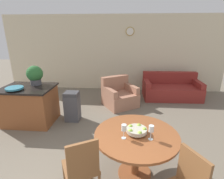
{
  "coord_description": "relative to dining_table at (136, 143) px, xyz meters",
  "views": [
    {
      "loc": [
        0.52,
        -1.07,
        2.14
      ],
      "look_at": [
        0.22,
        2.51,
        0.93
      ],
      "focal_mm": 28.0,
      "sensor_mm": 36.0,
      "label": 1
    }
  ],
  "objects": [
    {
      "name": "fruit_bowl",
      "position": [
        0.0,
        0.0,
        0.22
      ],
      "size": [
        0.29,
        0.29,
        0.11
      ],
      "color": "#B7B29E",
      "rests_on": "dining_table"
    },
    {
      "name": "wall_back",
      "position": [
        -0.68,
        4.25,
        0.78
      ],
      "size": [
        8.0,
        0.09,
        2.7
      ],
      "color": "beige",
      "rests_on": "ground_plane"
    },
    {
      "name": "teal_bowl",
      "position": [
        -2.62,
        1.26,
        0.37
      ],
      "size": [
        0.37,
        0.37,
        0.06
      ],
      "color": "teal",
      "rests_on": "kitchen_island"
    },
    {
      "name": "dining_table",
      "position": [
        0.0,
        0.0,
        0.0
      ],
      "size": [
        1.22,
        1.22,
        0.73
      ],
      "color": "brown",
      "rests_on": "ground_plane"
    },
    {
      "name": "wine_glass_right",
      "position": [
        0.18,
        -0.12,
        0.32
      ],
      "size": [
        0.07,
        0.07,
        0.21
      ],
      "color": "silver",
      "rests_on": "dining_table"
    },
    {
      "name": "trash_bin",
      "position": [
        -1.48,
        1.66,
        -0.2
      ],
      "size": [
        0.35,
        0.32,
        0.74
      ],
      "color": "#47474C",
      "rests_on": "ground_plane"
    },
    {
      "name": "wine_glass_left",
      "position": [
        -0.18,
        -0.13,
        0.32
      ],
      "size": [
        0.07,
        0.07,
        0.21
      ],
      "color": "silver",
      "rests_on": "dining_table"
    },
    {
      "name": "armchair",
      "position": [
        -0.36,
        2.68,
        -0.28
      ],
      "size": [
        1.17,
        1.17,
        0.84
      ],
      "rotation": [
        0.0,
        0.0,
        0.58
      ],
      "color": "#A87056",
      "rests_on": "ground_plane"
    },
    {
      "name": "potted_plant",
      "position": [
        -2.35,
        1.7,
        0.58
      ],
      "size": [
        0.38,
        0.38,
        0.46
      ],
      "color": "#4C4C51",
      "rests_on": "kitchen_island"
    },
    {
      "name": "kitchen_island",
      "position": [
        -2.46,
        1.48,
        -0.11
      ],
      "size": [
        1.17,
        0.9,
        0.9
      ],
      "color": "brown",
      "rests_on": "ground_plane"
    },
    {
      "name": "couch",
      "position": [
        1.34,
        3.48,
        -0.29
      ],
      "size": [
        1.85,
        1.01,
        0.81
      ],
      "rotation": [
        0.0,
        0.0,
        0.04
      ],
      "color": "maroon",
      "rests_on": "ground_plane"
    },
    {
      "name": "dining_chair_near_left",
      "position": [
        -0.7,
        -0.47,
        -0.04
      ],
      "size": [
        0.57,
        0.57,
        0.95
      ],
      "rotation": [
        0.0,
        0.0,
        6.78
      ],
      "color": "brown",
      "rests_on": "ground_plane"
    }
  ]
}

